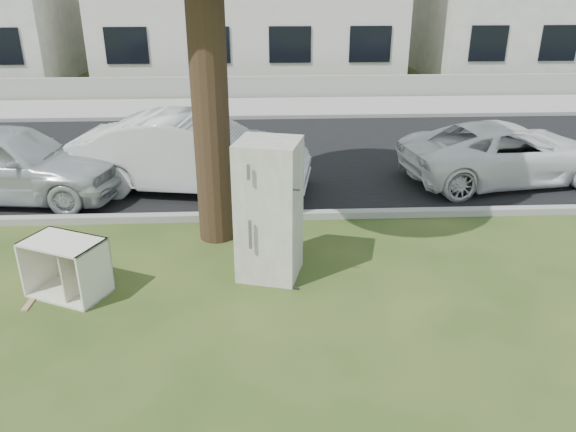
{
  "coord_description": "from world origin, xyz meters",
  "views": [
    {
      "loc": [
        0.32,
        -6.3,
        3.86
      ],
      "look_at": [
        0.67,
        0.6,
        0.85
      ],
      "focal_mm": 35.0,
      "sensor_mm": 36.0,
      "label": 1
    }
  ],
  "objects_px": {
    "car_center": "(193,153)",
    "car_right": "(507,152)",
    "fridge": "(269,210)",
    "cabinet": "(66,267)",
    "car_left": "(8,162)"
  },
  "relations": [
    {
      "from": "car_center",
      "to": "car_right",
      "type": "distance_m",
      "value": 6.16
    },
    {
      "from": "fridge",
      "to": "car_center",
      "type": "height_order",
      "value": "fridge"
    },
    {
      "from": "fridge",
      "to": "car_center",
      "type": "distance_m",
      "value": 3.66
    },
    {
      "from": "cabinet",
      "to": "car_center",
      "type": "bearing_deg",
      "value": 96.73
    },
    {
      "from": "fridge",
      "to": "car_left",
      "type": "height_order",
      "value": "fridge"
    },
    {
      "from": "car_left",
      "to": "car_center",
      "type": "bearing_deg",
      "value": -77.69
    },
    {
      "from": "fridge",
      "to": "car_left",
      "type": "distance_m",
      "value": 5.59
    },
    {
      "from": "cabinet",
      "to": "car_center",
      "type": "xyz_separation_m",
      "value": [
        1.25,
        3.79,
        0.34
      ]
    },
    {
      "from": "fridge",
      "to": "car_left",
      "type": "xyz_separation_m",
      "value": [
        -4.68,
        3.06,
        -0.25
      ]
    },
    {
      "from": "fridge",
      "to": "cabinet",
      "type": "distance_m",
      "value": 2.71
    },
    {
      "from": "car_center",
      "to": "car_left",
      "type": "height_order",
      "value": "car_center"
    },
    {
      "from": "car_center",
      "to": "car_right",
      "type": "height_order",
      "value": "car_center"
    },
    {
      "from": "fridge",
      "to": "car_center",
      "type": "relative_size",
      "value": 0.44
    },
    {
      "from": "cabinet",
      "to": "car_right",
      "type": "distance_m",
      "value": 8.42
    },
    {
      "from": "fridge",
      "to": "car_right",
      "type": "bearing_deg",
      "value": 52.03
    }
  ]
}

